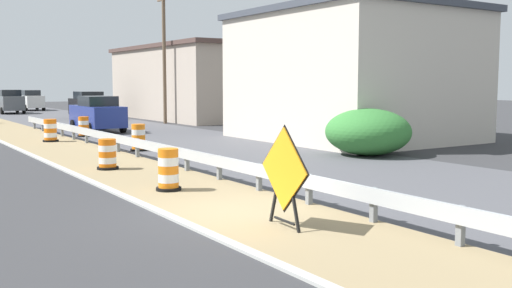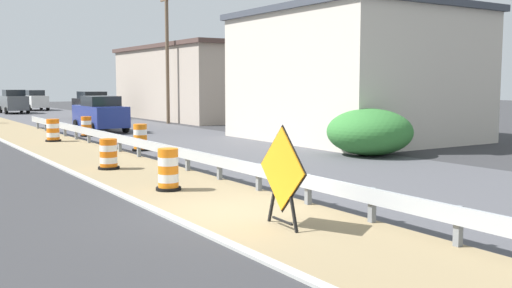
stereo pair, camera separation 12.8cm
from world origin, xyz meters
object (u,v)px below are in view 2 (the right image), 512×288
car_trailing_near_lane (93,105)px  utility_pole_mid (167,56)px  traffic_barrel_nearest (168,171)px  traffic_barrel_far (53,131)px  car_lead_far_lane (14,102)px  car_mid_far_lane (35,100)px  traffic_barrel_farther (86,127)px  traffic_barrel_close (109,156)px  car_lead_near_lane (100,114)px  warning_sign_diamond (282,173)px  utility_pole_near (338,38)px  traffic_barrel_mid (140,139)px

car_trailing_near_lane → utility_pole_mid: bearing=17.8°
traffic_barrel_nearest → traffic_barrel_far: traffic_barrel_nearest is taller
car_trailing_near_lane → utility_pole_mid: (2.69, -8.19, 3.54)m
car_lead_far_lane → car_mid_far_lane: size_ratio=1.00×
traffic_barrel_far → utility_pole_mid: 13.72m
traffic_barrel_farther → traffic_barrel_far: bearing=-140.5°
traffic_barrel_nearest → car_trailing_near_lane: car_trailing_near_lane is taller
traffic_barrel_nearest → traffic_barrel_close: (-0.05, 4.51, -0.05)m
car_lead_near_lane → utility_pole_mid: size_ratio=0.53×
warning_sign_diamond → utility_pole_mid: bearing=-105.7°
traffic_barrel_far → utility_pole_mid: utility_pole_mid is taller
traffic_barrel_nearest → utility_pole_near: 14.05m
car_lead_near_lane → car_mid_far_lane: 30.04m
car_lead_far_lane → utility_pole_mid: size_ratio=0.48×
traffic_barrel_close → utility_pole_near: bearing=11.0°
utility_pole_near → traffic_barrel_close: bearing=-169.0°
traffic_barrel_farther → car_trailing_near_lane: size_ratio=0.22×
traffic_barrel_far → car_trailing_near_lane: (7.17, 16.80, 0.58)m
traffic_barrel_nearest → car_trailing_near_lane: bearing=75.9°
warning_sign_diamond → traffic_barrel_farther: bearing=-92.6°
warning_sign_diamond → traffic_barrel_nearest: size_ratio=1.83×
traffic_barrel_nearest → utility_pole_near: (11.54, 6.75, 4.32)m
traffic_barrel_nearest → car_mid_far_lane: bearing=81.4°
traffic_barrel_nearest → utility_pole_mid: bearing=65.6°
car_lead_near_lane → car_trailing_near_lane: car_trailing_near_lane is taller
traffic_barrel_nearest → traffic_barrel_mid: 9.29m
traffic_barrel_nearest → car_lead_near_lane: size_ratio=0.23×
car_trailing_near_lane → utility_pole_mid: size_ratio=0.54×
traffic_barrel_farther → car_trailing_near_lane: 15.88m
traffic_barrel_close → traffic_barrel_mid: (2.82, 4.35, 0.06)m
car_trailing_near_lane → car_mid_far_lane: (-0.48, 17.50, -0.03)m
car_trailing_near_lane → utility_pole_near: size_ratio=0.52×
utility_pole_near → car_lead_far_lane: bearing=101.1°
traffic_barrel_nearest → utility_pole_mid: size_ratio=0.12×
traffic_barrel_mid → car_trailing_near_lane: size_ratio=0.23×
traffic_barrel_farther → car_mid_far_lane: (4.57, 32.55, 0.56)m
traffic_barrel_close → utility_pole_mid: 22.03m
car_lead_near_lane → car_lead_far_lane: 24.45m
traffic_barrel_close → car_lead_near_lane: bearing=72.9°
warning_sign_diamond → traffic_barrel_far: 19.55m
warning_sign_diamond → car_trailing_near_lane: car_trailing_near_lane is taller
traffic_barrel_close → traffic_barrel_far: size_ratio=0.92×
traffic_barrel_close → utility_pole_near: size_ratio=0.11×
traffic_barrel_close → car_lead_near_lane: (4.51, 14.64, 0.58)m
warning_sign_diamond → car_lead_far_lane: (4.11, 48.38, 0.03)m
car_lead_near_lane → car_lead_far_lane: car_lead_far_lane is taller
warning_sign_diamond → car_trailing_near_lane: 37.13m
car_trailing_near_lane → car_mid_far_lane: car_trailing_near_lane is taller
traffic_barrel_nearest → car_trailing_near_lane: 32.52m
car_lead_near_lane → car_trailing_near_lane: (3.44, 12.39, 0.04)m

